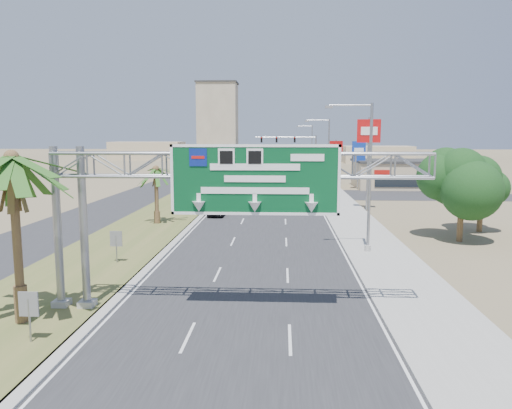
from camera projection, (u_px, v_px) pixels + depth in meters
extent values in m
cube|color=#28282B|center=(275.00, 169.00, 121.36)|extent=(12.00, 300.00, 0.02)
cube|color=#9E9B93|center=(310.00, 169.00, 120.92)|extent=(4.00, 300.00, 0.10)
cube|color=#505E29|center=(234.00, 168.00, 121.87)|extent=(7.00, 300.00, 0.12)
cube|color=#28282B|center=(206.00, 169.00, 122.24)|extent=(8.00, 300.00, 0.02)
cylinder|color=gray|center=(84.00, 229.00, 22.29)|extent=(0.36, 0.36, 7.40)
cylinder|color=gray|center=(58.00, 229.00, 22.35)|extent=(0.36, 0.36, 7.40)
cube|color=#9E9B93|center=(87.00, 305.00, 22.77)|extent=(0.70, 0.70, 0.40)
cube|color=#9E9B93|center=(62.00, 304.00, 22.83)|extent=(0.70, 0.70, 0.40)
cube|color=#074822|center=(255.00, 180.00, 21.11)|extent=(7.20, 0.12, 3.00)
cube|color=navy|center=(198.00, 157.00, 21.02)|extent=(0.75, 0.03, 0.75)
cone|color=white|center=(255.00, 207.00, 21.18)|extent=(0.56, 0.56, 0.45)
cylinder|color=brown|center=(17.00, 243.00, 20.44)|extent=(0.36, 0.36, 7.00)
cylinder|color=brown|center=(21.00, 305.00, 20.80)|extent=(0.54, 0.54, 1.68)
cylinder|color=brown|center=(157.00, 197.00, 44.34)|extent=(0.36, 0.36, 5.00)
cylinder|color=brown|center=(157.00, 218.00, 44.60)|extent=(0.54, 0.54, 1.20)
cylinder|color=brown|center=(190.00, 178.00, 60.12)|extent=(0.36, 0.36, 5.80)
cylinder|color=brown|center=(190.00, 196.00, 60.42)|extent=(0.54, 0.54, 1.39)
cylinder|color=brown|center=(211.00, 172.00, 78.02)|extent=(0.36, 0.36, 4.50)
cylinder|color=brown|center=(211.00, 183.00, 78.25)|extent=(0.54, 0.54, 1.08)
cylinder|color=brown|center=(225.00, 164.00, 96.77)|extent=(0.36, 0.36, 5.20)
cylinder|color=brown|center=(225.00, 174.00, 97.04)|extent=(0.54, 0.54, 1.25)
cylinder|color=brown|center=(236.00, 159.00, 121.53)|extent=(0.36, 0.36, 4.80)
cylinder|color=brown|center=(236.00, 166.00, 121.78)|extent=(0.54, 0.54, 1.15)
cylinder|color=gray|center=(370.00, 179.00, 33.23)|extent=(0.20, 0.20, 10.00)
cylinder|color=gray|center=(351.00, 105.00, 32.64)|extent=(2.80, 0.12, 0.12)
cube|color=slate|center=(329.00, 107.00, 32.73)|extent=(0.50, 0.22, 0.18)
cylinder|color=#9E9B93|center=(368.00, 249.00, 33.87)|extent=(0.44, 0.44, 0.50)
cylinder|color=gray|center=(329.00, 159.00, 62.91)|extent=(0.20, 0.20, 10.00)
cylinder|color=gray|center=(318.00, 120.00, 62.33)|extent=(2.80, 0.12, 0.12)
cube|color=slate|center=(307.00, 121.00, 62.41)|extent=(0.50, 0.22, 0.18)
cylinder|color=#9E9B93|center=(328.00, 196.00, 63.55)|extent=(0.44, 0.44, 0.50)
cylinder|color=gray|center=(312.00, 151.00, 98.53)|extent=(0.20, 0.20, 10.00)
cylinder|color=gray|center=(305.00, 126.00, 97.95)|extent=(2.80, 0.12, 0.12)
cube|color=slate|center=(298.00, 127.00, 98.03)|extent=(0.50, 0.22, 0.18)
cylinder|color=#9E9B93|center=(311.00, 175.00, 99.17)|extent=(0.44, 0.44, 0.50)
cylinder|color=gray|center=(316.00, 160.00, 82.85)|extent=(0.28, 0.28, 8.00)
cylinder|color=gray|center=(286.00, 137.00, 82.61)|extent=(10.00, 0.18, 0.18)
cube|color=black|center=(295.00, 140.00, 82.39)|extent=(0.32, 0.18, 0.95)
cube|color=black|center=(277.00, 140.00, 82.54)|extent=(0.32, 0.18, 0.95)
cube|color=black|center=(262.00, 140.00, 82.67)|extent=(0.32, 0.18, 0.95)
sphere|color=red|center=(295.00, 138.00, 82.23)|extent=(0.22, 0.22, 0.22)
imported|color=black|center=(316.00, 142.00, 82.44)|extent=(0.16, 0.16, 0.60)
cylinder|color=#9E9B93|center=(315.00, 182.00, 83.35)|extent=(0.56, 0.56, 0.60)
cube|color=tan|center=(415.00, 175.00, 76.42)|extent=(18.00, 10.00, 4.00)
cylinder|color=brown|center=(461.00, 216.00, 37.21)|extent=(0.44, 0.44, 3.90)
sphere|color=#133713|center=(463.00, 181.00, 36.86)|extent=(4.50, 4.50, 4.50)
cylinder|color=brown|center=(480.00, 212.00, 41.05)|extent=(0.44, 0.44, 3.30)
sphere|color=#133713|center=(482.00, 185.00, 40.75)|extent=(3.50, 3.50, 3.50)
cylinder|color=gray|center=(30.00, 322.00, 18.74)|extent=(0.08, 0.08, 1.80)
cube|color=slate|center=(29.00, 304.00, 18.65)|extent=(0.75, 0.06, 0.95)
cylinder|color=gray|center=(116.00, 250.00, 30.65)|extent=(0.08, 0.08, 1.80)
cube|color=slate|center=(116.00, 239.00, 30.56)|extent=(0.75, 0.06, 0.95)
cube|color=gray|center=(218.00, 118.00, 259.18)|extent=(20.00, 16.00, 35.00)
cube|color=tan|center=(148.00, 151.00, 172.76)|extent=(24.00, 14.00, 6.00)
cube|color=tan|center=(377.00, 154.00, 149.15)|extent=(20.00, 12.00, 5.00)
imported|color=black|center=(218.00, 209.00, 49.56)|extent=(1.89, 4.20, 1.40)
imported|color=maroon|center=(256.00, 196.00, 59.97)|extent=(1.78, 4.75, 1.55)
imported|color=gray|center=(298.00, 179.00, 84.72)|extent=(2.41, 5.23, 1.45)
imported|color=black|center=(244.00, 178.00, 85.70)|extent=(2.57, 5.25, 1.47)
cylinder|color=gray|center=(368.00, 165.00, 52.24)|extent=(0.20, 0.20, 9.79)
cube|color=red|center=(369.00, 131.00, 51.77)|extent=(2.39, 0.92, 2.40)
cube|color=white|center=(369.00, 131.00, 51.59)|extent=(1.63, 0.48, 0.84)
cylinder|color=gray|center=(358.00, 165.00, 74.19)|extent=(0.20, 0.20, 7.33)
cube|color=#11329C|center=(359.00, 151.00, 73.92)|extent=(2.02, 0.45, 3.00)
cube|color=white|center=(359.00, 151.00, 73.74)|extent=(1.40, 0.15, 1.05)
cylinder|color=gray|center=(336.00, 162.00, 81.32)|extent=(0.20, 0.20, 7.31)
cube|color=#AA0E0D|center=(336.00, 146.00, 80.97)|extent=(2.22, 0.74, 1.80)
cube|color=white|center=(336.00, 146.00, 80.79)|extent=(1.52, 0.35, 0.63)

